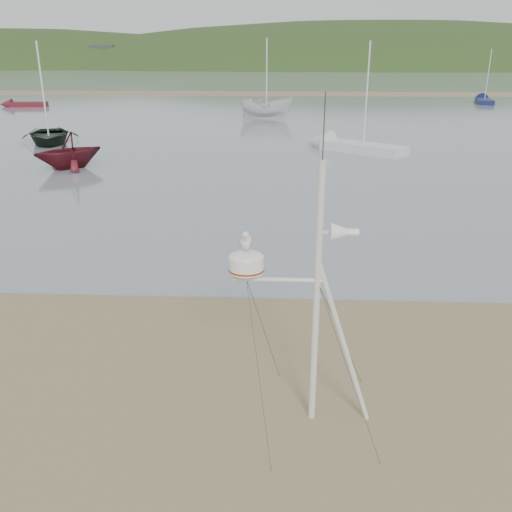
{
  "coord_description": "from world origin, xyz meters",
  "views": [
    {
      "loc": [
        2.04,
        -7.01,
        5.14
      ],
      "look_at": [
        1.66,
        1.0,
        2.14
      ],
      "focal_mm": 38.0,
      "sensor_mm": 36.0,
      "label": 1
    }
  ],
  "objects_px": {
    "boat_dark": "(44,103)",
    "dinghy_red_far": "(19,104)",
    "sailboat_white_near": "(339,145)",
    "sailboat_blue_far": "(482,100)",
    "boat_red": "(66,134)",
    "mast_rig": "(310,352)",
    "boat_white": "(267,91)"
  },
  "relations": [
    {
      "from": "boat_dark",
      "to": "boat_red",
      "type": "height_order",
      "value": "boat_dark"
    },
    {
      "from": "boat_red",
      "to": "dinghy_red_far",
      "type": "xyz_separation_m",
      "value": [
        -17.0,
        31.02,
        -1.35
      ]
    },
    {
      "from": "boat_white",
      "to": "dinghy_red_far",
      "type": "height_order",
      "value": "boat_white"
    },
    {
      "from": "dinghy_red_far",
      "to": "sailboat_blue_far",
      "type": "bearing_deg",
      "value": 8.71
    },
    {
      "from": "dinghy_red_far",
      "to": "sailboat_blue_far",
      "type": "distance_m",
      "value": 49.87
    },
    {
      "from": "sailboat_white_near",
      "to": "sailboat_blue_far",
      "type": "relative_size",
      "value": 1.01
    },
    {
      "from": "boat_red",
      "to": "sailboat_blue_far",
      "type": "height_order",
      "value": "sailboat_blue_far"
    },
    {
      "from": "mast_rig",
      "to": "dinghy_red_far",
      "type": "relative_size",
      "value": 0.97
    },
    {
      "from": "mast_rig",
      "to": "boat_dark",
      "type": "relative_size",
      "value": 0.99
    },
    {
      "from": "boat_white",
      "to": "sailboat_blue_far",
      "type": "bearing_deg",
      "value": -53.47
    },
    {
      "from": "boat_dark",
      "to": "sailboat_blue_far",
      "type": "bearing_deg",
      "value": 21.11
    },
    {
      "from": "mast_rig",
      "to": "boat_red",
      "type": "distance_m",
      "value": 21.11
    },
    {
      "from": "boat_red",
      "to": "boat_white",
      "type": "xyz_separation_m",
      "value": [
        8.69,
        21.65,
        0.63
      ]
    },
    {
      "from": "boat_dark",
      "to": "boat_red",
      "type": "bearing_deg",
      "value": -80.84
    },
    {
      "from": "boat_dark",
      "to": "boat_white",
      "type": "height_order",
      "value": "boat_dark"
    },
    {
      "from": "mast_rig",
      "to": "sailboat_white_near",
      "type": "height_order",
      "value": "sailboat_white_near"
    },
    {
      "from": "boat_red",
      "to": "sailboat_white_near",
      "type": "height_order",
      "value": "sailboat_white_near"
    },
    {
      "from": "boat_red",
      "to": "sailboat_white_near",
      "type": "xyz_separation_m",
      "value": [
        13.29,
        6.07,
        -1.34
      ]
    },
    {
      "from": "boat_dark",
      "to": "dinghy_red_far",
      "type": "distance_m",
      "value": 27.03
    },
    {
      "from": "boat_white",
      "to": "sailboat_blue_far",
      "type": "xyz_separation_m",
      "value": [
        23.6,
        16.91,
        -1.97
      ]
    },
    {
      "from": "mast_rig",
      "to": "sailboat_white_near",
      "type": "xyz_separation_m",
      "value": [
        2.79,
        24.38,
        -0.84
      ]
    },
    {
      "from": "boat_white",
      "to": "sailboat_white_near",
      "type": "height_order",
      "value": "sailboat_white_near"
    },
    {
      "from": "boat_dark",
      "to": "mast_rig",
      "type": "bearing_deg",
      "value": -80.02
    },
    {
      "from": "mast_rig",
      "to": "sailboat_white_near",
      "type": "relative_size",
      "value": 0.76
    },
    {
      "from": "dinghy_red_far",
      "to": "sailboat_blue_far",
      "type": "relative_size",
      "value": 0.78
    },
    {
      "from": "boat_dark",
      "to": "boat_red",
      "type": "xyz_separation_m",
      "value": [
        4.04,
        -7.39,
        -0.78
      ]
    },
    {
      "from": "boat_red",
      "to": "sailboat_blue_far",
      "type": "bearing_deg",
      "value": 96.47
    },
    {
      "from": "mast_rig",
      "to": "boat_dark",
      "type": "xyz_separation_m",
      "value": [
        -14.54,
        25.7,
        1.28
      ]
    },
    {
      "from": "boat_red",
      "to": "boat_dark",
      "type": "bearing_deg",
      "value": 165.08
    },
    {
      "from": "boat_dark",
      "to": "sailboat_blue_far",
      "type": "distance_m",
      "value": 47.93
    },
    {
      "from": "mast_rig",
      "to": "boat_red",
      "type": "height_order",
      "value": "mast_rig"
    },
    {
      "from": "sailboat_blue_far",
      "to": "sailboat_white_near",
      "type": "bearing_deg",
      "value": -120.32
    }
  ]
}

